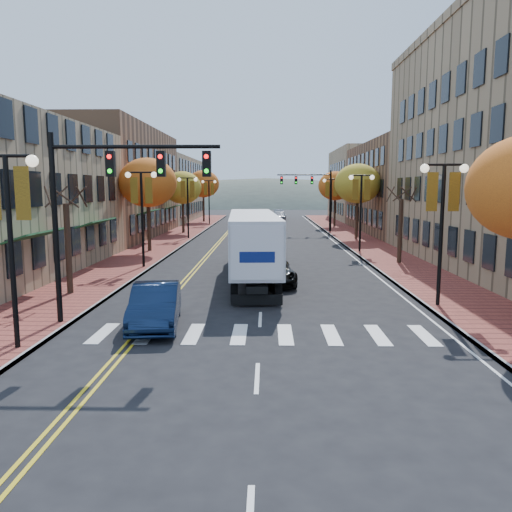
{
  "coord_description": "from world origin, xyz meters",
  "views": [
    {
      "loc": [
        0.25,
        -14.82,
        5.07
      ],
      "look_at": [
        -0.21,
        6.07,
        2.2
      ],
      "focal_mm": 35.0,
      "sensor_mm": 36.0,
      "label": 1
    }
  ],
  "objects": [
    {
      "name": "ground",
      "position": [
        0.0,
        0.0,
        0.0
      ],
      "size": [
        200.0,
        200.0,
        0.0
      ],
      "primitive_type": "plane",
      "color": "black",
      "rests_on": "ground"
    },
    {
      "name": "sidewalk_left",
      "position": [
        -9.0,
        32.5,
        0.07
      ],
      "size": [
        4.0,
        85.0,
        0.15
      ],
      "primitive_type": "cube",
      "color": "brown",
      "rests_on": "ground"
    },
    {
      "name": "sidewalk_right",
      "position": [
        9.0,
        32.5,
        0.07
      ],
      "size": [
        4.0,
        85.0,
        0.15
      ],
      "primitive_type": "cube",
      "color": "brown",
      "rests_on": "ground"
    },
    {
      "name": "building_left_mid",
      "position": [
        -17.0,
        36.0,
        5.5
      ],
      "size": [
        12.0,
        24.0,
        11.0
      ],
      "primitive_type": "cube",
      "color": "brown",
      "rests_on": "ground"
    },
    {
      "name": "building_left_far",
      "position": [
        -17.0,
        61.0,
        4.75
      ],
      "size": [
        12.0,
        26.0,
        9.5
      ],
      "primitive_type": "cube",
      "color": "#9E8966",
      "rests_on": "ground"
    },
    {
      "name": "building_right_mid",
      "position": [
        18.5,
        42.0,
        5.0
      ],
      "size": [
        15.0,
        24.0,
        10.0
      ],
      "primitive_type": "cube",
      "color": "brown",
      "rests_on": "ground"
    },
    {
      "name": "building_right_far",
      "position": [
        18.5,
        64.0,
        5.5
      ],
      "size": [
        15.0,
        20.0,
        11.0
      ],
      "primitive_type": "cube",
      "color": "#9E8966",
      "rests_on": "ground"
    },
    {
      "name": "tree_left_a",
      "position": [
        -9.0,
        8.0,
        2.25
      ],
      "size": [
        0.28,
        0.28,
        4.2
      ],
      "color": "#382619",
      "rests_on": "sidewalk_left"
    },
    {
      "name": "tree_left_b",
      "position": [
        -9.0,
        24.0,
        5.45
      ],
      "size": [
        4.48,
        4.48,
        7.21
      ],
      "color": "#382619",
      "rests_on": "sidewalk_left"
    },
    {
      "name": "tree_left_c",
      "position": [
        -9.0,
        40.0,
        5.05
      ],
      "size": [
        4.16,
        4.16,
        6.69
      ],
      "color": "#382619",
      "rests_on": "sidewalk_left"
    },
    {
      "name": "tree_left_d",
      "position": [
        -9.0,
        58.0,
        5.6
      ],
      "size": [
        4.61,
        4.61,
        7.42
      ],
      "color": "#382619",
      "rests_on": "sidewalk_left"
    },
    {
      "name": "tree_right_b",
      "position": [
        9.0,
        18.0,
        2.25
      ],
      "size": [
        0.28,
        0.28,
        4.2
      ],
      "color": "#382619",
      "rests_on": "sidewalk_right"
    },
    {
      "name": "tree_right_c",
      "position": [
        9.0,
        34.0,
        5.45
      ],
      "size": [
        4.48,
        4.48,
        7.21
      ],
      "color": "#382619",
      "rests_on": "sidewalk_right"
    },
    {
      "name": "tree_right_d",
      "position": [
        9.0,
        50.0,
        5.29
      ],
      "size": [
        4.35,
        4.35,
        7.0
      ],
      "color": "#382619",
      "rests_on": "sidewalk_right"
    },
    {
      "name": "lamp_left_a",
      "position": [
        -7.5,
        0.0,
        4.29
      ],
      "size": [
        1.96,
        0.36,
        6.05
      ],
      "color": "black",
      "rests_on": "ground"
    },
    {
      "name": "lamp_left_b",
      "position": [
        -7.5,
        16.0,
        4.29
      ],
      "size": [
        1.96,
        0.36,
        6.05
      ],
      "color": "black",
      "rests_on": "ground"
    },
    {
      "name": "lamp_left_c",
      "position": [
        -7.5,
        34.0,
        4.29
      ],
      "size": [
        1.96,
        0.36,
        6.05
      ],
      "color": "black",
      "rests_on": "ground"
    },
    {
      "name": "lamp_left_d",
      "position": [
        -7.5,
        52.0,
        4.29
      ],
      "size": [
        1.96,
        0.36,
        6.05
      ],
      "color": "black",
      "rests_on": "ground"
    },
    {
      "name": "lamp_right_a",
      "position": [
        7.5,
        6.0,
        4.29
      ],
      "size": [
        1.96,
        0.36,
        6.05
      ],
      "color": "black",
      "rests_on": "ground"
    },
    {
      "name": "lamp_right_b",
      "position": [
        7.5,
        24.0,
        4.29
      ],
      "size": [
        1.96,
        0.36,
        6.05
      ],
      "color": "black",
      "rests_on": "ground"
    },
    {
      "name": "lamp_right_c",
      "position": [
        7.5,
        42.0,
        4.29
      ],
      "size": [
        1.96,
        0.36,
        6.05
      ],
      "color": "black",
      "rests_on": "ground"
    },
    {
      "name": "traffic_mast_near",
      "position": [
        -5.48,
        3.0,
        4.92
      ],
      "size": [
        6.1,
        0.35,
        7.0
      ],
      "color": "black",
      "rests_on": "ground"
    },
    {
      "name": "traffic_mast_far",
      "position": [
        5.48,
        42.0,
        4.92
      ],
      "size": [
        6.1,
        0.34,
        7.0
      ],
      "color": "black",
      "rests_on": "ground"
    },
    {
      "name": "semi_truck",
      "position": [
        -0.57,
        12.85,
        2.15
      ],
      "size": [
        3.2,
        14.86,
        3.69
      ],
      "rotation": [
        0.0,
        0.0,
        0.06
      ],
      "color": "black",
      "rests_on": "ground"
    },
    {
      "name": "navy_sedan",
      "position": [
        -3.83,
        2.98,
        0.78
      ],
      "size": [
        2.24,
        4.91,
        1.56
      ],
      "primitive_type": "imported",
      "rotation": [
        0.0,
        0.0,
        0.13
      ],
      "color": "#0D1B36",
      "rests_on": "ground"
    },
    {
      "name": "black_suv",
      "position": [
        0.54,
        11.18,
        0.66
      ],
      "size": [
        2.61,
        4.95,
        1.33
      ],
      "primitive_type": "imported",
      "rotation": [
        0.0,
        0.0,
        0.09
      ],
      "color": "black",
      "rests_on": "ground"
    },
    {
      "name": "car_far_white",
      "position": [
        -0.5,
        47.85,
        0.79
      ],
      "size": [
        1.98,
        4.67,
        1.57
      ],
      "primitive_type": "imported",
      "rotation": [
        0.0,
        0.0,
        -0.03
      ],
      "color": "silver",
      "rests_on": "ground"
    },
    {
      "name": "car_far_silver",
      "position": [
        2.17,
        62.96,
        0.7
      ],
      "size": [
        2.43,
        4.98,
        1.4
      ],
      "primitive_type": "imported",
      "rotation": [
        0.0,
        0.0,
        -0.1
      ],
      "color": "#9D9CA3",
      "rests_on": "ground"
    },
    {
      "name": "car_far_oncoming",
      "position": [
        2.23,
        69.03,
        0.74
      ],
      "size": [
        1.67,
        4.53,
        1.48
      ],
      "primitive_type": "imported",
      "rotation": [
        0.0,
        0.0,
        3.12
      ],
      "color": "#939299",
      "rests_on": "ground"
    }
  ]
}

